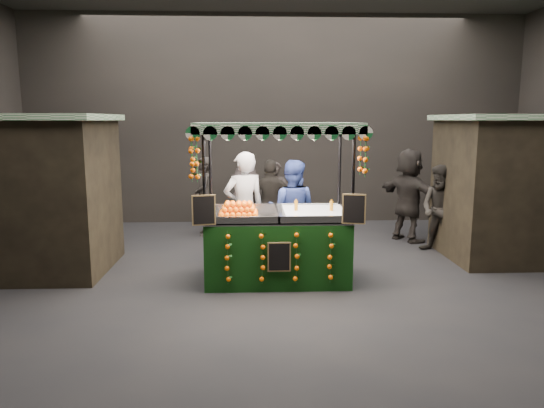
{
  "coord_description": "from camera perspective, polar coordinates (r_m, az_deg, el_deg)",
  "views": [
    {
      "loc": [
        -0.59,
        -7.46,
        2.51
      ],
      "look_at": [
        -0.26,
        0.6,
        1.17
      ],
      "focal_mm": 33.58,
      "sensor_mm": 36.0,
      "label": 1
    }
  ],
  "objects": [
    {
      "name": "shopper_1",
      "position": [
        10.06,
        18.45,
        -0.6
      ],
      "size": [
        1.02,
        1.03,
        1.68
      ],
      "rotation": [
        0.0,
        0.0,
        -0.82
      ],
      "color": "black",
      "rests_on": "ground"
    },
    {
      "name": "shopper_4",
      "position": [
        10.87,
        -22.18,
        0.53
      ],
      "size": [
        1.1,
        1.08,
        1.92
      ],
      "rotation": [
        0.0,
        0.0,
        3.88
      ],
      "color": "#2C2423",
      "rests_on": "ground"
    },
    {
      "name": "shopper_5",
      "position": [
        10.92,
        15.11,
        0.97
      ],
      "size": [
        1.39,
        1.84,
        1.93
      ],
      "rotation": [
        0.0,
        0.0,
        2.09
      ],
      "color": "#292421",
      "rests_on": "ground"
    },
    {
      "name": "vendor_grey",
      "position": [
        8.81,
        -3.15,
        -0.53
      ],
      "size": [
        0.83,
        0.67,
        1.97
      ],
      "rotation": [
        0.0,
        0.0,
        3.45
      ],
      "color": "gray",
      "rests_on": "ground"
    },
    {
      "name": "juice_stall",
      "position": [
        7.92,
        0.64,
        -3.28
      ],
      "size": [
        2.55,
        1.5,
        2.47
      ],
      "color": "black",
      "rests_on": "ground"
    },
    {
      "name": "neighbour_stall_left",
      "position": [
        9.35,
        -26.38,
        1.07
      ],
      "size": [
        3.0,
        2.2,
        2.6
      ],
      "color": "black",
      "rests_on": "ground"
    },
    {
      "name": "shopper_6",
      "position": [
        11.2,
        -7.61,
        0.86
      ],
      "size": [
        0.52,
        0.69,
        1.71
      ],
      "rotation": [
        0.0,
        0.0,
        -1.39
      ],
      "color": "#2B2622",
      "rests_on": "ground"
    },
    {
      "name": "vendor_blue",
      "position": [
        9.03,
        2.26,
        -0.79
      ],
      "size": [
        1.04,
        0.91,
        1.82
      ],
      "rotation": [
        0.0,
        0.0,
        2.86
      ],
      "color": "navy",
      "rests_on": "ground"
    },
    {
      "name": "ground",
      "position": [
        7.89,
        2.08,
        -9.12
      ],
      "size": [
        12.0,
        12.0,
        0.0
      ],
      "primitive_type": "plane",
      "color": "black",
      "rests_on": "ground"
    },
    {
      "name": "shopper_3",
      "position": [
        10.62,
        -2.98,
        0.09
      ],
      "size": [
        1.14,
        1.13,
        1.57
      ],
      "rotation": [
        0.0,
        0.0,
        0.77
      ],
      "color": "black",
      "rests_on": "ground"
    },
    {
      "name": "neighbour_stall_right",
      "position": [
        10.32,
        26.57,
        1.75
      ],
      "size": [
        3.0,
        2.2,
        2.6
      ],
      "color": "black",
      "rests_on": "ground"
    },
    {
      "name": "shopper_0",
      "position": [
        10.95,
        0.38,
        0.53
      ],
      "size": [
        0.62,
        0.43,
        1.63
      ],
      "rotation": [
        0.0,
        0.0,
        0.06
      ],
      "color": "#2C2624",
      "rests_on": "ground"
    },
    {
      "name": "market_hall",
      "position": [
        7.53,
        2.23,
        16.08
      ],
      "size": [
        12.1,
        10.1,
        5.05
      ],
      "color": "black",
      "rests_on": "ground"
    },
    {
      "name": "shopper_2",
      "position": [
        10.05,
        -0.09,
        0.05
      ],
      "size": [
        1.08,
        0.61,
        1.74
      ],
      "rotation": [
        0.0,
        0.0,
        2.95
      ],
      "color": "black",
      "rests_on": "ground"
    }
  ]
}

